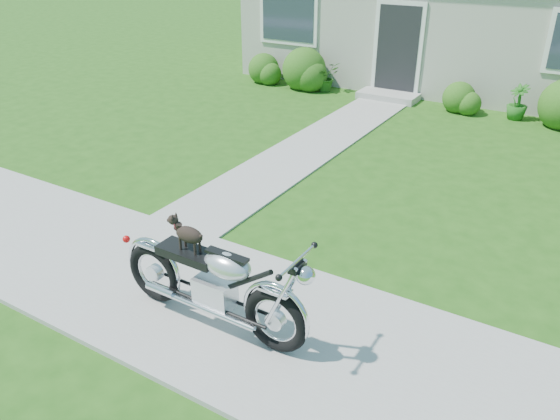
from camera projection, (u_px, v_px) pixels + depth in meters
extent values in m
plane|color=#235114|center=(222.00, 306.00, 5.83)|extent=(80.00, 80.00, 0.00)
cube|color=#9E9B93|center=(222.00, 305.00, 5.82)|extent=(24.00, 2.20, 0.04)
cube|color=#9E9B93|center=(317.00, 143.00, 10.32)|extent=(1.20, 8.00, 0.03)
cube|color=#B8B4A6|center=(495.00, 21.00, 14.28)|extent=(12.00, 6.00, 3.00)
cube|color=black|center=(397.00, 52.00, 12.87)|extent=(1.00, 0.06, 2.10)
cube|color=#9E9B93|center=(388.00, 96.00, 13.05)|extent=(1.40, 0.70, 0.16)
cube|color=#2D3847|center=(288.00, 19.00, 14.02)|extent=(1.70, 0.05, 1.30)
sphere|color=#2E5C18|center=(264.00, 69.00, 14.44)|extent=(0.82, 0.82, 0.82)
sphere|color=#2E5C18|center=(304.00, 70.00, 13.82)|extent=(1.11, 1.11, 1.11)
sphere|color=#2E5C18|center=(459.00, 98.00, 12.07)|extent=(0.71, 0.71, 0.71)
imported|color=#205015|center=(326.00, 77.00, 13.63)|extent=(0.78, 0.82, 0.71)
imported|color=#23661C|center=(518.00, 102.00, 11.51)|extent=(0.59, 0.59, 0.75)
torus|color=black|center=(276.00, 320.00, 5.02)|extent=(0.67, 0.11, 0.67)
torus|color=black|center=(155.00, 273.00, 5.72)|extent=(0.67, 0.11, 0.67)
cube|color=silver|center=(215.00, 292.00, 5.33)|extent=(0.40, 0.24, 0.30)
ellipsoid|color=silver|center=(227.00, 265.00, 5.08)|extent=(0.51, 0.29, 0.26)
cube|color=black|center=(189.00, 253.00, 5.31)|extent=(0.65, 0.26, 0.09)
cube|color=silver|center=(276.00, 290.00, 4.87)|extent=(0.30, 0.14, 0.03)
cube|color=silver|center=(151.00, 245.00, 5.57)|extent=(0.30, 0.14, 0.03)
cylinder|color=silver|center=(297.00, 261.00, 4.59)|extent=(0.03, 0.60, 0.03)
sphere|color=silver|center=(305.00, 275.00, 4.61)|extent=(0.17, 0.17, 0.17)
cylinder|color=silver|center=(207.00, 310.00, 5.29)|extent=(1.10, 0.06, 0.06)
ellipsoid|color=black|center=(189.00, 235.00, 5.20)|extent=(0.31, 0.15, 0.16)
sphere|color=black|center=(173.00, 220.00, 5.23)|extent=(0.10, 0.10, 0.10)
cylinder|color=black|center=(185.00, 241.00, 5.31)|extent=(0.03, 0.03, 0.13)
cylinder|color=black|center=(180.00, 244.00, 5.26)|extent=(0.03, 0.03, 0.13)
cylinder|color=black|center=(200.00, 245.00, 5.23)|extent=(0.03, 0.03, 0.13)
cylinder|color=black|center=(195.00, 249.00, 5.17)|extent=(0.03, 0.03, 0.13)
torus|color=#AA2D36|center=(177.00, 225.00, 5.23)|extent=(0.05, 0.09, 0.08)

